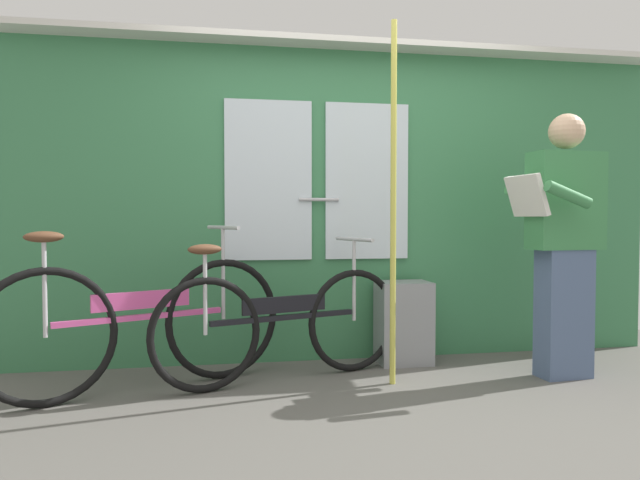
{
  "coord_description": "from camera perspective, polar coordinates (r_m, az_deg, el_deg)",
  "views": [
    {
      "loc": [
        -0.9,
        -2.89,
        1.01
      ],
      "look_at": [
        -0.26,
        0.72,
        0.87
      ],
      "focal_mm": 32.75,
      "sensor_mm": 36.0,
      "label": 1
    }
  ],
  "objects": [
    {
      "name": "train_door_wall",
      "position": [
        4.18,
        2.37,
        4.3
      ],
      "size": [
        4.7,
        0.28,
        2.23
      ],
      "color": "#387A4C",
      "rests_on": "ground_plane"
    },
    {
      "name": "handrail_pole",
      "position": [
        3.54,
        7.17,
        3.52
      ],
      "size": [
        0.04,
        0.04,
        2.19
      ],
      "primitive_type": "cylinder",
      "color": "#C6C14C",
      "rests_on": "ground_plane"
    },
    {
      "name": "ground_plane",
      "position": [
        3.19,
        7.23,
        -16.64
      ],
      "size": [
        5.7,
        3.99,
        0.04
      ],
      "primitive_type": "cube",
      "color": "#56544F"
    },
    {
      "name": "trash_bin_by_wall",
      "position": [
        4.13,
        8.17,
        -7.97
      ],
      "size": [
        0.36,
        0.28,
        0.57
      ],
      "primitive_type": "cube",
      "color": "gray",
      "rests_on": "ground_plane"
    },
    {
      "name": "passenger_reading_newspaper",
      "position": [
        3.97,
        22.71,
        0.09
      ],
      "size": [
        0.58,
        0.5,
        1.66
      ],
      "rotation": [
        0.0,
        0.0,
        3.22
      ],
      "color": "slate",
      "rests_on": "ground_plane"
    },
    {
      "name": "bicycle_leaning_behind",
      "position": [
        3.63,
        -3.61,
        -8.12
      ],
      "size": [
        1.6,
        0.66,
        0.88
      ],
      "rotation": [
        0.0,
        0.0,
        0.32
      ],
      "color": "black",
      "rests_on": "ground_plane"
    },
    {
      "name": "bicycle_near_door",
      "position": [
        3.56,
        -17.12,
        -7.82
      ],
      "size": [
        1.64,
        0.79,
        0.96
      ],
      "rotation": [
        0.0,
        0.0,
        0.42
      ],
      "color": "black",
      "rests_on": "ground_plane"
    }
  ]
}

